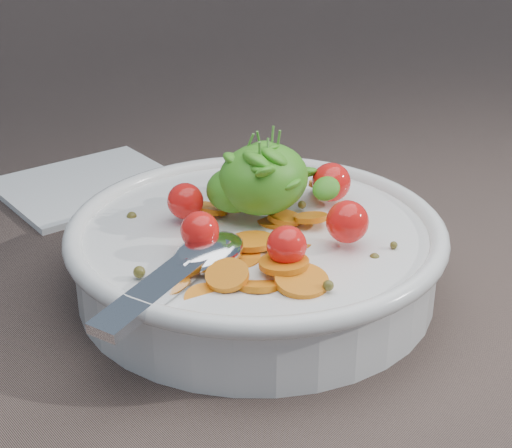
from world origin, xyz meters
TOP-DOWN VIEW (x-y plane):
  - ground at (0.00, 0.00)m, footprint 6.00×6.00m
  - bowl at (0.01, -0.02)m, footprint 0.33×0.30m
  - napkin at (0.01, 0.26)m, footprint 0.18×0.16m

SIDE VIEW (x-z plane):
  - ground at x=0.00m, z-range 0.00..0.00m
  - napkin at x=0.01m, z-range 0.00..0.01m
  - bowl at x=0.01m, z-range -0.03..0.10m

